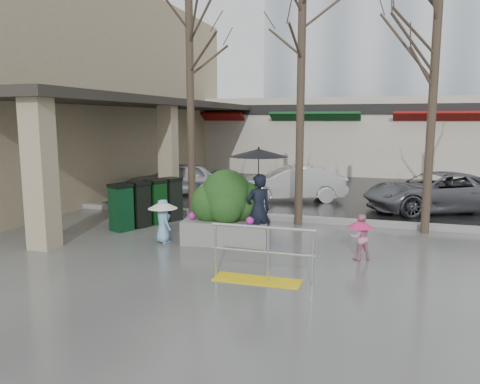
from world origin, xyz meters
The scene contains 20 objects.
ground centered at (0.00, 0.00, 0.00)m, with size 120.00×120.00×0.00m, color #51514F.
street_asphalt centered at (0.00, 22.00, 0.01)m, with size 120.00×36.00×0.01m, color black.
curb centered at (0.00, 4.00, 0.07)m, with size 120.00×0.30×0.15m, color gray.
near_building centered at (-9.00, 8.00, 4.00)m, with size 6.00×18.00×8.00m, color tan.
canopy_slab centered at (-4.80, 8.00, 3.62)m, with size 2.80×18.00×0.25m, color #2D2823.
pillar_front centered at (-3.90, -0.50, 1.75)m, with size 0.55×0.55×3.50m, color tan.
pillar_back centered at (-3.90, 6.00, 1.75)m, with size 0.55×0.55×3.50m, color tan.
storefront_row centered at (2.00, 17.97, 2.01)m, with size 34.00×6.74×4.00m.
handrail centered at (1.36, -1.20, 0.38)m, with size 1.90×0.50×1.03m.
tree_west centered at (-2.00, 3.60, 5.08)m, with size 3.20×3.20×6.80m.
tree_midwest centered at (1.20, 3.60, 5.23)m, with size 3.20×3.20×7.00m.
tree_mideast centered at (4.50, 3.60, 4.86)m, with size 3.20×3.20×6.50m.
woman centered at (0.72, 1.04, 1.41)m, with size 1.33×1.33×2.30m.
child_pink centered at (3.00, 0.70, 0.55)m, with size 0.59×0.55×0.96m.
child_blue centered at (-1.53, 0.74, 0.65)m, with size 0.70×0.70×1.05m.
planter centered at (-0.08, 1.18, 0.84)m, with size 2.11×1.25×1.75m.
news_boxes centered at (-2.78, 2.30, 0.62)m, with size 1.35×2.23×1.24m.
car_a centered at (-4.25, 7.38, 0.63)m, with size 1.49×3.70×1.26m, color #BCBDC2.
car_b centered at (0.28, 7.40, 0.63)m, with size 1.33×3.82×1.26m, color silver.
car_c centered at (5.05, 6.71, 0.63)m, with size 2.09×4.53×1.26m, color slate.
Camera 1 is at (3.40, -9.08, 2.91)m, focal length 35.00 mm.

